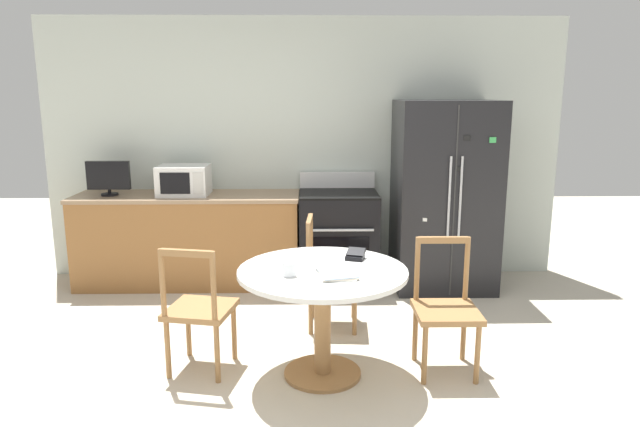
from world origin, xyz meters
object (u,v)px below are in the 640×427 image
(microwave, at_px, (184,180))
(dining_chair_left, at_px, (199,310))
(dining_chair_right, at_px, (446,310))
(refrigerator, at_px, (444,195))
(dining_chair_far, at_px, (329,275))
(candle_glass, at_px, (289,270))
(wallet, at_px, (355,255))
(oven_range, at_px, (338,238))
(countertop_tv, at_px, (108,177))

(microwave, bearing_deg, dining_chair_left, -75.80)
(dining_chair_left, height_order, dining_chair_right, same)
(refrigerator, height_order, dining_chair_far, refrigerator)
(dining_chair_right, bearing_deg, microwave, -40.64)
(microwave, height_order, dining_chair_far, microwave)
(candle_glass, height_order, wallet, candle_glass)
(oven_range, bearing_deg, candle_glass, -101.49)
(refrigerator, xyz_separation_m, microwave, (-2.50, 0.08, 0.14))
(countertop_tv, distance_m, dining_chair_left, 2.24)
(dining_chair_far, bearing_deg, candle_glass, -13.46)
(dining_chair_left, bearing_deg, microwave, 115.32)
(refrigerator, bearing_deg, dining_chair_left, -139.60)
(refrigerator, xyz_separation_m, dining_chair_left, (-2.04, -1.74, -0.47))
(refrigerator, distance_m, microwave, 2.51)
(countertop_tv, height_order, candle_glass, countertop_tv)
(oven_range, relative_size, microwave, 2.27)
(dining_chair_right, distance_m, wallet, 0.71)
(refrigerator, distance_m, wallet, 1.88)
(microwave, distance_m, wallet, 2.28)
(refrigerator, height_order, microwave, refrigerator)
(dining_chair_left, bearing_deg, dining_chair_far, 50.55)
(wallet, bearing_deg, countertop_tv, 143.48)
(countertop_tv, height_order, dining_chair_left, countertop_tv)
(dining_chair_far, bearing_deg, dining_chair_right, 48.09)
(refrigerator, bearing_deg, candle_glass, -126.11)
(refrigerator, height_order, dining_chair_right, refrigerator)
(oven_range, bearing_deg, microwave, 179.59)
(candle_glass, bearing_deg, dining_chair_far, 73.27)
(countertop_tv, distance_m, dining_chair_far, 2.42)
(microwave, distance_m, dining_chair_left, 1.97)
(refrigerator, bearing_deg, countertop_tv, 178.89)
(dining_chair_far, bearing_deg, dining_chair_left, -47.29)
(countertop_tv, bearing_deg, dining_chair_far, -26.88)
(dining_chair_left, xyz_separation_m, dining_chair_far, (0.91, 0.75, 0.00))
(dining_chair_right, bearing_deg, oven_range, -70.60)
(dining_chair_right, bearing_deg, countertop_tv, -32.42)
(dining_chair_far, distance_m, dining_chair_right, 1.08)
(oven_range, distance_m, dining_chair_right, 1.94)
(microwave, bearing_deg, oven_range, -0.41)
(oven_range, xyz_separation_m, wallet, (0.03, -1.67, 0.30))
(refrigerator, relative_size, dining_chair_right, 2.00)
(countertop_tv, bearing_deg, oven_range, 0.24)
(oven_range, height_order, dining_chair_left, oven_range)
(dining_chair_far, relative_size, wallet, 5.71)
(refrigerator, xyz_separation_m, candle_glass, (-1.42, -1.95, -0.12))
(dining_chair_far, distance_m, wallet, 0.71)
(dining_chair_right, relative_size, wallet, 5.71)
(oven_range, height_order, dining_chair_right, oven_range)
(microwave, height_order, countertop_tv, countertop_tv)
(oven_range, relative_size, dining_chair_left, 1.20)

